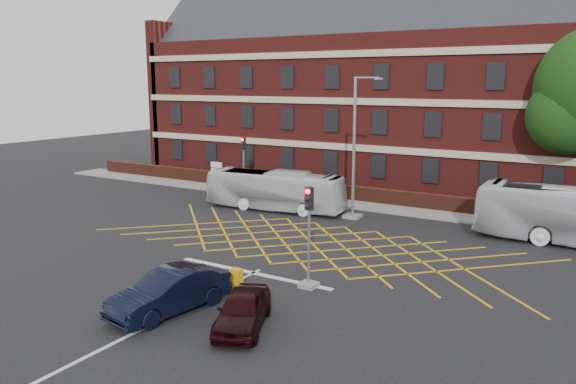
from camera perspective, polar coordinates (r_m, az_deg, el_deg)
The scene contains 15 objects.
ground at distance 28.35m, azimuth 0.49°, elevation -6.23°, with size 120.00×120.00×0.00m, color black.
victorian_building at distance 47.24m, azimuth 14.77°, elevation 10.04°, with size 51.00×12.17×20.40m.
boundary_wall at distance 39.60m, azimuth 10.16°, elevation -0.55°, with size 56.00×0.50×1.10m, color #4B1F14.
far_pavement at distance 38.79m, azimuth 9.60°, elevation -1.51°, with size 60.00×3.00×0.12m, color slate.
box_junction_hatching at distance 30.01m, azimuth 2.46°, elevation -5.23°, with size 11.50×0.12×0.02m, color #CC990C.
stop_line at distance 25.55m, azimuth -3.56°, elevation -8.21°, with size 8.00×0.30×0.02m, color silver.
centre_line at distance 20.94m, azimuth -14.02°, elevation -13.05°, with size 0.15×14.00×0.02m, color silver.
bus_left at distance 37.45m, azimuth -1.33°, elevation 0.17°, with size 2.23×9.54×2.66m, color silver.
car_navy at distance 21.66m, azimuth -11.96°, elevation -9.88°, with size 1.67×4.80×1.58m, color black.
car_maroon at distance 20.05m, azimuth -4.62°, elevation -11.83°, with size 1.56×3.88×1.32m, color black.
traffic_light_near at distance 23.31m, azimuth 2.13°, elevation -5.58°, with size 0.70×0.70×4.27m.
traffic_light_far at distance 43.30m, azimuth -4.52°, elevation 2.23°, with size 0.70×0.70×4.27m.
street_lamp at distance 35.13m, azimuth 6.77°, elevation 2.12°, with size 2.25×1.00×8.74m.
direction_signs at distance 45.41m, azimuth -7.25°, elevation 2.10°, with size 1.10×0.16×2.20m.
utility_cabinet at distance 23.36m, azimuth -5.28°, elevation -8.90°, with size 0.46×0.36×0.96m, color #EEA10E.
Camera 1 is at (13.81, -23.25, 8.49)m, focal length 35.00 mm.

